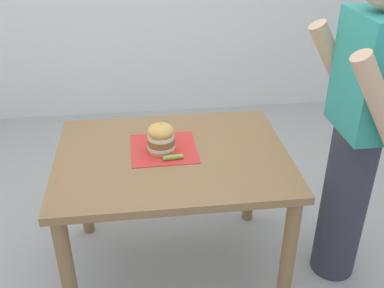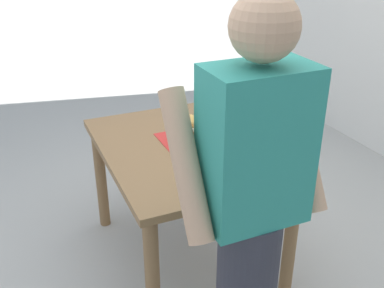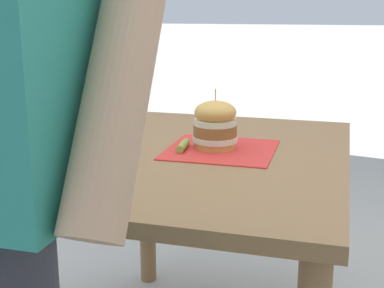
{
  "view_description": "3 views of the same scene",
  "coord_description": "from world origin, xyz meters",
  "views": [
    {
      "loc": [
        1.92,
        -0.14,
        1.91
      ],
      "look_at": [
        0.0,
        0.1,
        0.81
      ],
      "focal_mm": 42.0,
      "sensor_mm": 36.0,
      "label": 1
    },
    {
      "loc": [
        0.85,
        2.05,
        1.85
      ],
      "look_at": [
        0.0,
        0.1,
        0.81
      ],
      "focal_mm": 42.0,
      "sensor_mm": 36.0,
      "label": 2
    },
    {
      "loc": [
        -0.41,
        1.54,
        1.19
      ],
      "look_at": [
        0.0,
        0.1,
        0.81
      ],
      "focal_mm": 50.0,
      "sensor_mm": 36.0,
      "label": 3
    }
  ],
  "objects": [
    {
      "name": "patio_table",
      "position": [
        0.0,
        0.0,
        0.64
      ],
      "size": [
        0.88,
        1.16,
        0.76
      ],
      "color": "olive",
      "rests_on": "ground"
    },
    {
      "name": "sandwich",
      "position": [
        -0.03,
        -0.05,
        0.84
      ],
      "size": [
        0.14,
        0.14,
        0.19
      ],
      "color": "gold",
      "rests_on": "serving_paper"
    },
    {
      "name": "serving_paper",
      "position": [
        -0.05,
        -0.04,
        0.76
      ],
      "size": [
        0.33,
        0.33,
        0.0
      ],
      "primitive_type": "cube",
      "rotation": [
        0.0,
        0.0,
        0.01
      ],
      "color": "red",
      "rests_on": "patio_table"
    },
    {
      "name": "pickle_spear",
      "position": [
        0.06,
        0.0,
        0.78
      ],
      "size": [
        0.03,
        0.1,
        0.02
      ],
      "primitive_type": "cylinder",
      "rotation": [
        0.0,
        1.57,
        1.66
      ],
      "color": "#8EA83D",
      "rests_on": "serving_paper"
    }
  ]
}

